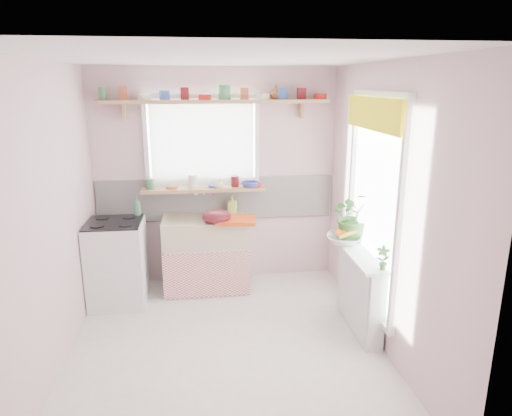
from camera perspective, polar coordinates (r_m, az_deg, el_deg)
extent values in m
plane|color=white|center=(4.33, -3.69, -17.02)|extent=(3.20, 3.20, 0.00)
plane|color=white|center=(3.66, -4.39, 18.21)|extent=(3.20, 3.20, 0.00)
plane|color=beige|center=(5.36, -5.00, 3.84)|extent=(2.80, 0.00, 2.80)
plane|color=beige|center=(2.32, -1.67, -11.99)|extent=(2.80, 0.00, 2.80)
plane|color=beige|center=(3.99, -24.51, -1.54)|extent=(0.00, 3.20, 3.20)
plane|color=beige|center=(4.12, 15.81, -0.21)|extent=(0.00, 3.20, 3.20)
cube|color=white|center=(5.40, -4.93, 1.21)|extent=(2.74, 0.03, 0.50)
cube|color=#CB838A|center=(5.45, -4.88, -0.84)|extent=(2.74, 0.02, 0.12)
cube|color=white|center=(5.29, -6.73, 8.03)|extent=(1.20, 0.01, 1.00)
cube|color=white|center=(5.22, -6.73, 7.94)|extent=(1.15, 0.02, 0.95)
cube|color=white|center=(4.30, 14.73, 0.50)|extent=(0.01, 1.10, 1.90)
cube|color=#FFF11A|center=(4.14, 14.38, 11.36)|extent=(0.03, 1.20, 0.28)
cube|color=white|center=(5.36, -6.24, -7.13)|extent=(0.85, 0.55, 0.55)
cube|color=#D94A40|center=(5.10, -6.17, -8.33)|extent=(0.95, 0.02, 0.53)
cube|color=beige|center=(5.21, -6.37, -2.81)|extent=(0.95, 0.55, 0.30)
cylinder|color=silver|center=(5.34, -6.54, 2.11)|extent=(0.03, 0.22, 0.03)
cube|color=white|center=(5.14, -16.95, -6.63)|extent=(0.58, 0.58, 0.90)
cube|color=black|center=(4.99, -17.36, -1.77)|extent=(0.56, 0.56, 0.02)
cylinder|color=black|center=(4.88, -19.26, -2.13)|extent=(0.14, 0.14, 0.01)
cylinder|color=black|center=(4.83, -16.02, -2.04)|extent=(0.14, 0.14, 0.01)
cylinder|color=black|center=(5.15, -18.64, -1.20)|extent=(0.14, 0.14, 0.01)
cylinder|color=black|center=(5.10, -15.56, -1.11)|extent=(0.14, 0.14, 0.01)
cube|color=white|center=(4.56, 12.85, -10.22)|extent=(0.15, 0.90, 0.75)
cube|color=white|center=(4.40, 12.78, -5.73)|extent=(0.22, 0.95, 0.03)
cube|color=tan|center=(5.26, -6.55, 2.36)|extent=(1.40, 0.22, 0.04)
cube|color=tan|center=(5.13, -5.16, 13.12)|extent=(2.52, 0.24, 0.04)
cylinder|color=#3F7F4C|center=(5.22, -18.61, 13.32)|extent=(0.11, 0.11, 0.12)
cylinder|color=#A55133|center=(5.18, -16.22, 13.50)|extent=(0.11, 0.11, 0.12)
cylinder|color=silver|center=(5.15, -13.78, 13.32)|extent=(0.11, 0.11, 0.06)
cylinder|color=#3359A5|center=(5.13, -11.35, 13.78)|extent=(0.11, 0.11, 0.12)
cylinder|color=#590F14|center=(5.12, -8.89, 13.89)|extent=(0.11, 0.11, 0.12)
cylinder|color=red|center=(5.12, -6.41, 13.64)|extent=(0.11, 0.11, 0.06)
cylinder|color=#3F7F4C|center=(5.13, -3.95, 14.04)|extent=(0.11, 0.11, 0.12)
cylinder|color=#A55133|center=(5.15, -1.49, 14.07)|extent=(0.11, 0.11, 0.12)
cylinder|color=silver|center=(5.17, 0.94, 13.75)|extent=(0.11, 0.11, 0.06)
cylinder|color=#3359A5|center=(5.21, 3.35, 14.07)|extent=(0.11, 0.11, 0.12)
cylinder|color=#590F14|center=(5.25, 5.73, 14.03)|extent=(0.11, 0.11, 0.12)
cylinder|color=red|center=(5.30, 8.04, 13.64)|extent=(0.11, 0.11, 0.06)
cylinder|color=#3F7F4C|center=(5.28, -13.32, 2.97)|extent=(0.11, 0.11, 0.12)
cylinder|color=#A55133|center=(5.26, -10.63, 3.07)|extent=(0.11, 0.11, 0.12)
cylinder|color=silver|center=(5.25, -7.92, 2.84)|extent=(0.11, 0.11, 0.06)
cylinder|color=#3359A5|center=(5.25, -5.22, 3.25)|extent=(0.11, 0.11, 0.12)
cylinder|color=#590F14|center=(5.26, -2.52, 3.33)|extent=(0.11, 0.11, 0.12)
cylinder|color=red|center=(5.29, 0.17, 3.09)|extent=(0.11, 0.11, 0.06)
cube|color=#EA4B14|center=(4.98, -2.49, -1.51)|extent=(0.47, 0.38, 0.04)
ellipsoid|color=#510D17|center=(4.95, -4.95, -1.04)|extent=(0.40, 0.40, 0.14)
imported|color=#3C712D|center=(4.66, 12.17, -0.96)|extent=(0.48, 0.42, 0.52)
imported|color=silver|center=(4.62, 10.93, -3.86)|extent=(0.42, 0.42, 0.08)
imported|color=#316327|center=(4.03, 15.59, -6.04)|extent=(0.13, 0.11, 0.22)
imported|color=#E9EC69|center=(5.34, -2.99, 0.50)|extent=(0.11, 0.11, 0.19)
imported|color=white|center=(5.20, -4.77, 2.96)|extent=(0.15, 0.15, 0.09)
imported|color=#30439E|center=(5.23, -0.72, 2.94)|extent=(0.27, 0.27, 0.06)
imported|color=#9A542F|center=(5.26, 2.53, 14.27)|extent=(0.19, 0.19, 0.15)
imported|color=#3F7F52|center=(5.13, -14.64, 0.27)|extent=(0.09, 0.09, 0.22)
sphere|color=orange|center=(4.60, 10.97, -3.14)|extent=(0.08, 0.08, 0.08)
sphere|color=orange|center=(4.64, 11.56, -2.99)|extent=(0.08, 0.08, 0.08)
sphere|color=orange|center=(4.60, 10.30, -3.10)|extent=(0.08, 0.08, 0.08)
cylinder|color=gold|center=(4.56, 11.41, -3.21)|extent=(0.18, 0.04, 0.10)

